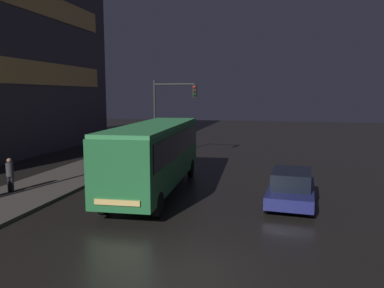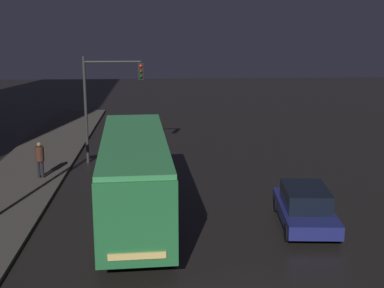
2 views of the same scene
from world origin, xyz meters
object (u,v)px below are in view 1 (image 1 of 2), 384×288
pedestrian_near (10,173)px  pedestrian_far (113,148)px  bus_near (155,150)px  car_taxi (291,187)px  traffic_light_main (169,106)px

pedestrian_near → pedestrian_far: size_ratio=0.92×
bus_near → car_taxi: (6.46, -0.74, -1.29)m
pedestrian_near → pedestrian_far: 8.08m
car_taxi → pedestrian_far: pedestrian_far is taller
car_taxi → pedestrian_near: (-12.99, -1.41, 0.33)m
bus_near → car_taxi: size_ratio=2.30×
pedestrian_near → traffic_light_main: traffic_light_main is taller
pedestrian_near → traffic_light_main: bearing=-118.0°
bus_near → pedestrian_near: bus_near is taller
bus_near → pedestrian_far: bearing=-53.1°
pedestrian_near → pedestrian_far: bearing=-107.2°
car_taxi → traffic_light_main: traffic_light_main is taller
pedestrian_near → pedestrian_far: (1.65, 7.91, 0.13)m
traffic_light_main → pedestrian_near: bearing=-112.6°
pedestrian_far → traffic_light_main: 5.18m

